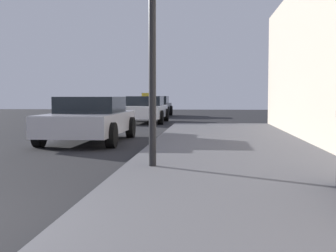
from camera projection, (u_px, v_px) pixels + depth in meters
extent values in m
cylinder|color=black|center=(152.00, 45.00, 7.55)|extent=(0.12, 0.12, 3.94)
cube|color=#B7B7BF|center=(89.00, 123.00, 13.10)|extent=(1.85, 4.49, 0.55)
cube|color=black|center=(91.00, 105.00, 13.29)|extent=(1.63, 2.02, 0.45)
cylinder|color=black|center=(111.00, 135.00, 11.61)|extent=(0.22, 0.64, 0.64)
cylinder|color=black|center=(39.00, 135.00, 11.77)|extent=(0.22, 0.64, 0.64)
cylinder|color=black|center=(131.00, 127.00, 14.46)|extent=(0.22, 0.64, 0.64)
cylinder|color=black|center=(72.00, 127.00, 14.62)|extent=(0.22, 0.64, 0.64)
cube|color=white|center=(145.00, 111.00, 22.45)|extent=(1.81, 4.30, 0.55)
cube|color=black|center=(146.00, 101.00, 22.63)|extent=(1.59, 1.93, 0.45)
cube|color=yellow|center=(146.00, 95.00, 22.61)|extent=(0.36, 0.14, 0.16)
cylinder|color=black|center=(161.00, 117.00, 21.02)|extent=(0.22, 0.64, 0.64)
cylinder|color=black|center=(121.00, 117.00, 21.18)|extent=(0.22, 0.64, 0.64)
cylinder|color=black|center=(166.00, 115.00, 23.75)|extent=(0.22, 0.64, 0.64)
cylinder|color=black|center=(131.00, 115.00, 23.91)|extent=(0.22, 0.64, 0.64)
cube|color=black|center=(155.00, 108.00, 29.44)|extent=(1.74, 4.17, 0.55)
cube|color=black|center=(156.00, 100.00, 29.62)|extent=(1.53, 1.88, 0.45)
cylinder|color=black|center=(167.00, 112.00, 28.05)|extent=(0.22, 0.64, 0.64)
cylinder|color=black|center=(138.00, 112.00, 28.20)|extent=(0.22, 0.64, 0.64)
cylinder|color=black|center=(171.00, 111.00, 30.71)|extent=(0.22, 0.64, 0.64)
cylinder|color=black|center=(144.00, 110.00, 30.86)|extent=(0.22, 0.64, 0.64)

